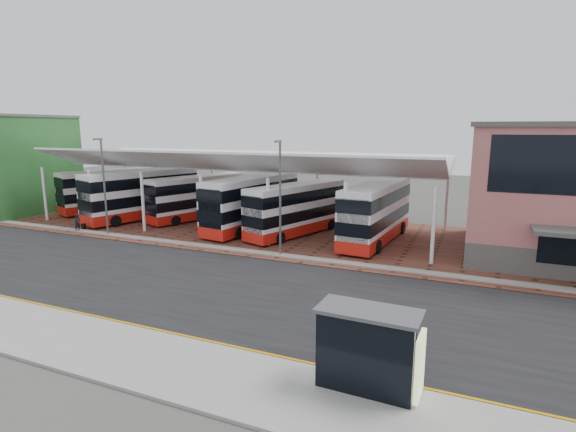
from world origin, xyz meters
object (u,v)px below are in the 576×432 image
bus_2 (197,198)px  bus_4 (296,210)px  bus_shelter (375,345)px  pedestrian (77,223)px  bus_5 (376,213)px  bus_1 (142,195)px  bus_0 (112,190)px  bus_3 (252,203)px

bus_2 → bus_4: size_ratio=0.99×
bus_shelter → pedestrian: bearing=156.1°
bus_2 → bus_5: bearing=14.1°
bus_shelter → bus_1: bearing=145.0°
bus_2 → bus_4: 11.67m
bus_2 → bus_shelter: 32.10m
bus_0 → bus_1: (6.12, -2.29, 0.17)m
bus_2 → bus_3: 7.34m
bus_5 → bus_shelter: bearing=-73.1°
pedestrian → bus_1: bearing=-7.9°
bus_0 → bus_3: bus_3 is taller
bus_1 → bus_shelter: size_ratio=3.32×
bus_shelter → bus_2: bearing=136.7°
bus_4 → bus_3: bearing=-166.1°
bus_2 → bus_3: (7.09, -1.86, 0.21)m
bus_3 → bus_4: bearing=3.9°
bus_0 → bus_2: bearing=19.7°
bus_5 → bus_shelter: (4.60, -20.93, -0.44)m
bus_1 → bus_4: 16.42m
bus_3 → pedestrian: bearing=-144.3°
bus_1 → bus_3: size_ratio=1.03×
bus_2 → bus_4: bearing=9.0°
bus_2 → bus_shelter: size_ratio=2.94×
bus_0 → bus_2: bus_0 is taller
bus_4 → pedestrian: bearing=-141.2°
bus_3 → pedestrian: (-13.36, -6.95, -1.52)m
bus_2 → bus_5: size_ratio=0.93×
bus_5 → bus_shelter: bus_5 is taller
pedestrian → bus_2: bearing=-32.4°
bus_3 → bus_shelter: bus_3 is taller
bus_0 → bus_3: size_ratio=0.95×
bus_4 → bus_shelter: size_ratio=2.96×
bus_0 → pedestrian: size_ratio=6.91×
bus_4 → bus_5: 6.64m
bus_2 → pedestrian: 10.89m
bus_5 → bus_2: bearing=178.9°
bus_1 → bus_5: (23.05, 0.31, -0.09)m
bus_4 → bus_shelter: bearing=-43.0°
pedestrian → bus_3: bearing=-59.5°
bus_0 → bus_4: bus_0 is taller
bus_4 → bus_5: size_ratio=0.94×
bus_0 → bus_1: size_ratio=0.92×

